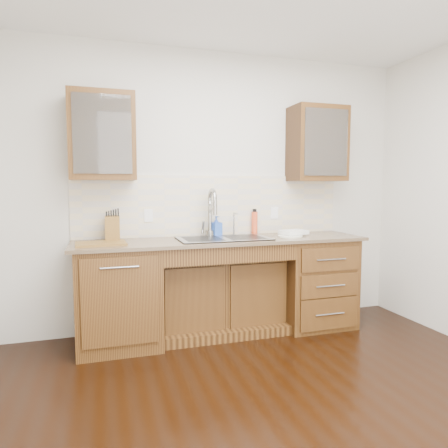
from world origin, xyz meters
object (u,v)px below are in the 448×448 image
object	(u,v)px
water_bottle	(255,223)
knife_block	(113,228)
cutting_board	(101,244)
plate	(290,236)
soap_bottle	(216,226)

from	to	relation	value
water_bottle	knife_block	distance (m)	1.40
cutting_board	plate	bearing A→B (deg)	0.32
plate	cutting_board	xyz separation A→B (m)	(-1.75, -0.01, 0.00)
soap_bottle	plate	xyz separation A→B (m)	(0.66, -0.28, -0.09)
soap_bottle	cutting_board	world-z (taller)	soap_bottle
water_bottle	knife_block	bearing A→B (deg)	-176.08
plate	knife_block	xyz separation A→B (m)	(-1.65, 0.21, 0.10)
plate	knife_block	distance (m)	1.66
soap_bottle	cutting_board	xyz separation A→B (m)	(-1.09, -0.29, -0.09)
soap_bottle	water_bottle	size ratio (longest dim) A/B	0.87
soap_bottle	knife_block	xyz separation A→B (m)	(-0.98, -0.07, 0.01)
soap_bottle	cutting_board	bearing A→B (deg)	174.38
cutting_board	knife_block	bearing A→B (deg)	64.54
soap_bottle	plate	distance (m)	0.72
soap_bottle	plate	size ratio (longest dim) A/B	0.83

